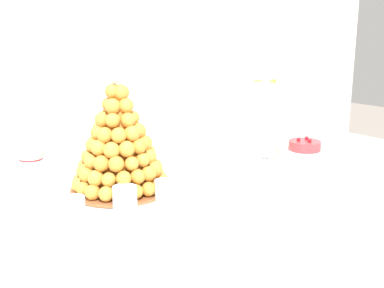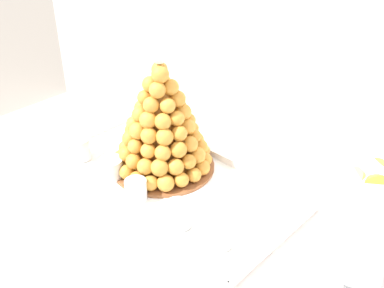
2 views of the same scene
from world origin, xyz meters
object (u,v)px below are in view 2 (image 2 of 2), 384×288
(croquembouche, at_px, (162,125))
(dessert_cup_centre, at_px, (136,191))
(dessert_cup_left, at_px, (81,149))
(wine_glass, at_px, (154,90))
(serving_tray, at_px, (169,182))
(dessert_cup_mid_right, at_px, (178,215))
(dessert_cup_right, at_px, (220,235))
(macaron_goblet, at_px, (366,219))
(dessert_cup_mid_left, at_px, (111,169))

(croquembouche, distance_m, dessert_cup_centre, 0.18)
(dessert_cup_left, height_order, wine_glass, wine_glass)
(serving_tray, relative_size, dessert_cup_mid_right, 10.89)
(dessert_cup_centre, xyz_separation_m, dessert_cup_right, (0.24, 0.02, 0.00))
(dessert_cup_left, height_order, macaron_goblet, macaron_goblet)
(dessert_cup_mid_left, bearing_deg, serving_tray, 36.94)
(croquembouche, distance_m, dessert_cup_right, 0.33)
(croquembouche, bearing_deg, dessert_cup_mid_right, -35.48)
(serving_tray, height_order, dessert_cup_centre, dessert_cup_centre)
(dessert_cup_centre, bearing_deg, wine_glass, 129.98)
(serving_tray, bearing_deg, dessert_cup_mid_left, -143.06)
(dessert_cup_right, distance_m, macaron_goblet, 0.29)
(serving_tray, distance_m, croquembouche, 0.14)
(croquembouche, relative_size, dessert_cup_right, 5.79)
(dessert_cup_centre, xyz_separation_m, wine_glass, (-0.23, 0.28, 0.09))
(croquembouche, height_order, wine_glass, croquembouche)
(dessert_cup_mid_right, bearing_deg, dessert_cup_right, 6.37)
(dessert_cup_centre, distance_m, wine_glass, 0.37)
(dessert_cup_mid_left, relative_size, dessert_cup_right, 1.07)
(dessert_cup_mid_left, xyz_separation_m, macaron_goblet, (0.60, 0.09, 0.14))
(dessert_cup_centre, bearing_deg, dessert_cup_mid_right, 2.14)
(wine_glass, bearing_deg, dessert_cup_mid_right, -36.58)
(dessert_cup_centre, bearing_deg, macaron_goblet, 11.91)
(serving_tray, xyz_separation_m, dessert_cup_centre, (-0.01, -0.10, 0.03))
(dessert_cup_mid_right, bearing_deg, serving_tray, 142.64)
(dessert_cup_mid_right, bearing_deg, dessert_cup_left, 178.25)
(dessert_cup_mid_right, xyz_separation_m, wine_glass, (-0.37, 0.27, 0.09))
(dessert_cup_mid_right, height_order, dessert_cup_right, dessert_cup_right)
(croquembouche, relative_size, dessert_cup_centre, 6.20)
(dessert_cup_mid_right, relative_size, wine_glass, 0.35)
(serving_tray, relative_size, macaron_goblet, 2.30)
(croquembouche, bearing_deg, dessert_cup_left, -148.26)
(wine_glass, bearing_deg, croquembouche, -37.66)
(dessert_cup_mid_left, distance_m, dessert_cup_right, 0.35)
(dessert_cup_mid_left, bearing_deg, dessert_cup_mid_right, -2.17)
(dessert_cup_right, relative_size, macaron_goblet, 0.20)
(croquembouche, xyz_separation_m, dessert_cup_centre, (0.05, -0.14, -0.10))
(serving_tray, relative_size, dessert_cup_centre, 12.55)
(serving_tray, height_order, dessert_cup_mid_left, dessert_cup_mid_left)
(dessert_cup_right, bearing_deg, croquembouche, 157.84)
(serving_tray, relative_size, dessert_cup_right, 11.74)
(serving_tray, xyz_separation_m, dessert_cup_right, (0.23, -0.08, 0.03))
(dessert_cup_centre, height_order, wine_glass, wine_glass)
(dessert_cup_right, height_order, wine_glass, wine_glass)
(dessert_cup_left, distance_m, dessert_cup_centre, 0.24)
(croquembouche, bearing_deg, dessert_cup_right, -22.16)
(macaron_goblet, bearing_deg, dessert_cup_mid_left, -171.54)
(dessert_cup_mid_left, height_order, macaron_goblet, macaron_goblet)
(croquembouche, xyz_separation_m, wine_glass, (-0.18, 0.14, -0.01))
(dessert_cup_centre, relative_size, dessert_cup_mid_right, 0.87)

